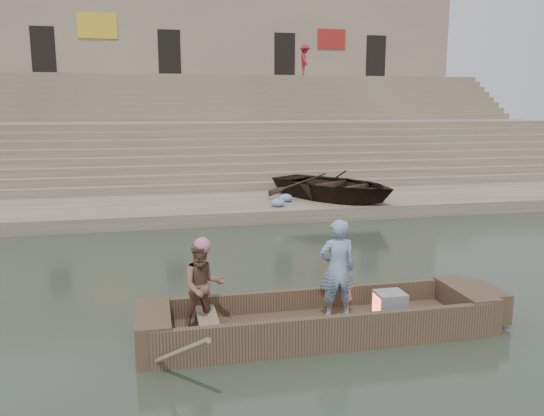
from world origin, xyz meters
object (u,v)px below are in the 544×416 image
object	(u,v)px
main_rowboat	(319,329)
television	(389,304)
standing_man	(337,269)
rowing_man	(203,286)
pedestrian	(305,61)
beached_rowboat	(334,185)

from	to	relation	value
main_rowboat	television	size ratio (longest dim) A/B	10.87
standing_man	rowing_man	xyz separation A→B (m)	(-2.13, -0.03, -0.12)
main_rowboat	standing_man	distance (m)	0.98
standing_man	pedestrian	size ratio (longest dim) A/B	0.91
main_rowboat	rowing_man	distance (m)	1.97
television	standing_man	bearing A→B (deg)	171.21
rowing_man	pedestrian	size ratio (longest dim) A/B	0.77
rowing_man	television	distance (m)	3.02
rowing_man	beached_rowboat	size ratio (longest dim) A/B	0.30
beached_rowboat	pedestrian	bearing A→B (deg)	44.77
rowing_man	beached_rowboat	bearing A→B (deg)	53.73
television	pedestrian	world-z (taller)	pedestrian
standing_man	beached_rowboat	size ratio (longest dim) A/B	0.35
main_rowboat	standing_man	xyz separation A→B (m)	(0.33, 0.13, 0.92)
television	pedestrian	size ratio (longest dim) A/B	0.26
standing_man	pedestrian	world-z (taller)	pedestrian
rowing_man	television	xyz separation A→B (m)	(2.98, -0.10, -0.49)
television	beached_rowboat	world-z (taller)	beached_rowboat
television	main_rowboat	bearing A→B (deg)	180.00
standing_man	television	world-z (taller)	standing_man
pedestrian	main_rowboat	bearing A→B (deg)	173.23
standing_man	beached_rowboat	bearing A→B (deg)	-105.66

